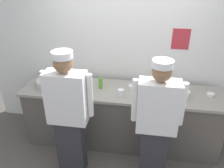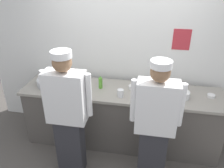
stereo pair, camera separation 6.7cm
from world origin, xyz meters
The scene contains 13 objects.
ground_plane centered at (0.00, 0.00, 0.00)m, with size 9.00×9.00×0.00m, color #514C47.
wall_back centered at (0.00, 0.86, 1.33)m, with size 4.62×0.11×2.66m.
prep_counter centered at (0.00, 0.37, 0.47)m, with size 2.94×0.71×0.93m.
chef_near_left centered at (-0.58, -0.32, 0.93)m, with size 0.62×0.24×1.74m.
chef_center centered at (0.50, -0.30, 0.91)m, with size 0.61×0.24×1.69m.
plate_stack_front centered at (-0.75, 0.36, 0.98)m, with size 0.21×0.21×0.10m.
plate_stack_rear centered at (0.86, 0.32, 0.98)m, with size 0.19×0.19×0.10m.
mixing_bowl_steel centered at (-1.10, 0.35, 0.98)m, with size 0.37×0.37×0.10m, color #B7BABF.
sheet_tray centered at (0.54, 0.42, 0.94)m, with size 0.42×0.35×0.02m, color #B7BABF.
squeeze_bottle_primary centered at (-0.32, 0.39, 1.03)m, with size 0.06×0.06×0.20m.
ramekin_yellow_sauce centered at (1.25, 0.41, 0.95)m, with size 0.11×0.11×0.04m.
ramekin_green_sauce centered at (0.14, 0.46, 0.96)m, with size 0.11×0.11×0.05m.
deli_cup centered at (0.01, 0.20, 0.99)m, with size 0.09×0.09×0.11m, color white.
Camera 2 is at (0.39, -2.54, 2.55)m, focal length 36.68 mm.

